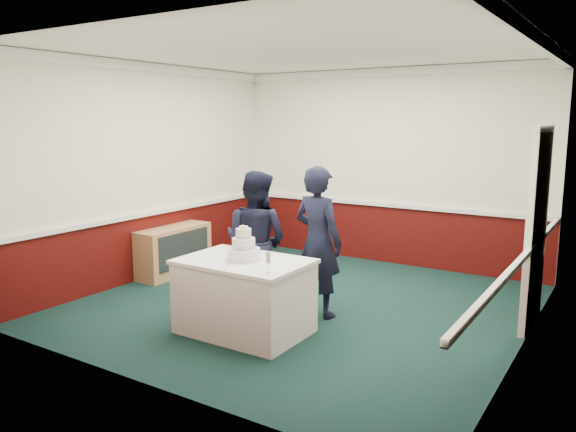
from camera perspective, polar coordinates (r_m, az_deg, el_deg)
The scene contains 9 objects.
ground at distance 6.93m, azimuth 1.46°, elevation -8.99°, with size 5.00×5.00×0.00m, color #122D2B.
room_shell at distance 7.06m, azimuth 4.66°, elevation 7.61°, with size 5.00×5.00×3.00m.
sideboard at distance 8.31m, azimuth -11.50°, elevation -3.48°, with size 0.41×1.20×0.70m.
cake_table at distance 5.98m, azimuth -4.46°, elevation -8.07°, with size 1.32×0.92×0.79m.
wedding_cake at distance 5.84m, azimuth -4.52°, elevation -3.40°, with size 0.35×0.35×0.36m.
cake_knife at distance 5.73m, azimuth -5.95°, elevation -4.79°, with size 0.01×0.22×0.01m, color silver.
champagne_flute at distance 5.33m, azimuth -2.03°, elevation -4.36°, with size 0.05×0.05×0.21m.
person_man at distance 6.56m, azimuth -3.30°, elevation -2.59°, with size 0.80×0.63×1.65m, color black.
person_woman at distance 6.37m, azimuth 3.07°, elevation -2.61°, with size 0.63×0.41×1.73m, color black.
Camera 1 is at (3.37, -5.63, 2.23)m, focal length 35.00 mm.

